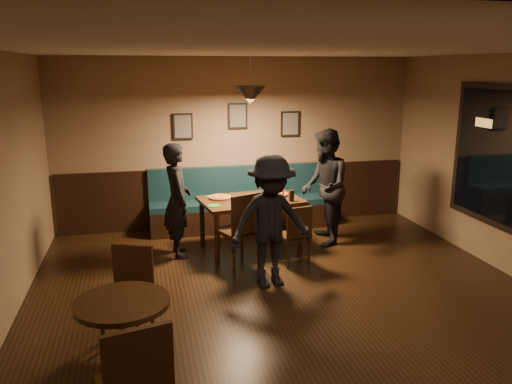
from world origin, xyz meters
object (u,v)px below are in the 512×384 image
soda_glass (291,196)px  cafe_table (125,346)px  booth_bench (241,199)px  tabasco_bottle (283,194)px  chair_near_right (293,234)px  cafe_chair_near (133,384)px  chair_near_left (238,229)px  diner_right (325,187)px  dining_table (251,224)px  cafe_chair_far (127,298)px  diner_left (177,200)px  diner_front (271,222)px

soda_glass → cafe_table: bearing=-128.6°
booth_bench → soda_glass: bearing=-68.9°
tabasco_bottle → booth_bench: bearing=111.6°
chair_near_right → cafe_chair_near: 3.76m
chair_near_right → cafe_table: (-2.18, -2.41, -0.01)m
chair_near_left → diner_right: size_ratio=0.60×
dining_table → cafe_chair_far: 2.90m
cafe_chair_far → diner_left: bearing=-83.2°
diner_front → cafe_chair_far: (-1.69, -1.00, -0.34)m
dining_table → soda_glass: bearing=-33.8°
booth_bench → cafe_table: size_ratio=3.69×
chair_near_right → diner_front: size_ratio=0.52×
chair_near_right → cafe_chair_near: size_ratio=0.81×
diner_left → diner_right: bearing=-94.5°
diner_front → cafe_table: 2.50m
diner_left → diner_right: 2.19m
chair_near_left → cafe_table: bearing=-143.1°
dining_table → tabasco_bottle: (0.47, -0.06, 0.44)m
chair_near_right → diner_right: bearing=34.5°
chair_near_right → cafe_chair_near: (-2.10, -3.12, 0.10)m
diner_front → diner_left: bearing=118.3°
chair_near_left → cafe_table: (-1.42, -2.48, -0.12)m
cafe_chair_near → cafe_table: bearing=82.4°
cafe_chair_near → cafe_chair_far: bearing=79.0°
booth_bench → diner_front: size_ratio=1.84×
diner_left → soda_glass: 1.62m
diner_left → soda_glass: bearing=-103.4°
tabasco_bottle → diner_left: bearing=178.7°
diner_front → soda_glass: (0.58, 1.07, 0.03)m
chair_near_left → diner_right: (1.45, 0.64, 0.35)m
booth_bench → cafe_chair_near: 5.11m
dining_table → diner_right: diner_right is taller
tabasco_bottle → cafe_table: (-2.21, -3.06, -0.42)m
dining_table → diner_front: size_ratio=0.88×
diner_front → cafe_chair_far: bearing=-159.3°
chair_near_left → chair_near_right: 0.76m
diner_front → cafe_chair_near: bearing=-133.0°
chair_near_left → tabasco_bottle: chair_near_left is taller
diner_left → booth_bench: bearing=-52.9°
booth_bench → cafe_chair_far: (-1.79, -3.32, -0.03)m
diner_front → cafe_chair_far: 2.00m
chair_near_left → cafe_table: chair_near_left is taller
chair_near_right → cafe_chair_far: bearing=-154.0°
diner_right → tabasco_bottle: diner_right is taller
chair_near_right → diner_front: diner_front is taller
diner_left → tabasco_bottle: 1.53m
booth_bench → chair_near_right: (0.38, -1.69, -0.08)m
diner_left → tabasco_bottle: diner_left is taller
booth_bench → tabasco_bottle: bearing=-68.4°
booth_bench → cafe_chair_far: size_ratio=3.18×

